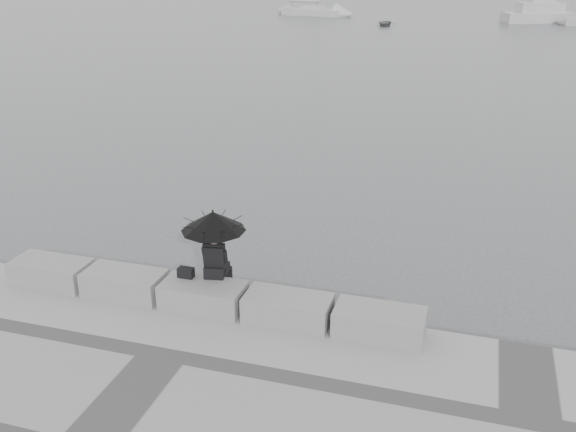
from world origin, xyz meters
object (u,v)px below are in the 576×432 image
(seated_person, at_px, (213,228))
(dinghy, at_px, (385,23))
(motor_cruiser, at_px, (548,14))
(sailboat_left, at_px, (313,11))

(seated_person, distance_m, dinghy, 61.79)
(motor_cruiser, height_order, dinghy, motor_cruiser)
(sailboat_left, relative_size, motor_cruiser, 1.27)
(sailboat_left, bearing_deg, dinghy, -31.23)
(sailboat_left, height_order, motor_cruiser, sailboat_left)
(seated_person, relative_size, dinghy, 0.45)
(motor_cruiser, distance_m, dinghy, 19.13)
(sailboat_left, relative_size, dinghy, 4.21)
(dinghy, bearing_deg, motor_cruiser, 25.45)
(seated_person, height_order, sailboat_left, sailboat_left)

